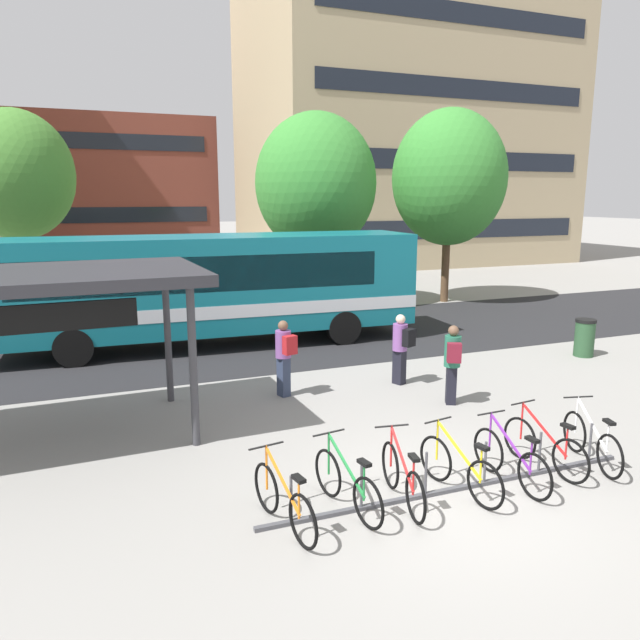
% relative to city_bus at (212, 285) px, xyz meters
% --- Properties ---
extents(ground, '(200.00, 200.00, 0.00)m').
position_rel_city_bus_xyz_m(ground, '(1.24, -10.47, -1.78)').
color(ground, gray).
extents(bus_lane_asphalt, '(80.00, 7.20, 0.01)m').
position_rel_city_bus_xyz_m(bus_lane_asphalt, '(1.24, 0.00, -1.77)').
color(bus_lane_asphalt, '#232326').
rests_on(bus_lane_asphalt, ground).
extents(city_bus, '(12.13, 3.16, 3.20)m').
position_rel_city_bus_xyz_m(city_bus, '(0.00, 0.00, 0.00)').
color(city_bus, '#0F6070').
rests_on(city_bus, ground).
extents(bike_rack, '(6.16, 0.13, 0.70)m').
position_rel_city_bus_xyz_m(bike_rack, '(1.42, -10.29, -1.69)').
color(bike_rack, '#47474C').
rests_on(bike_rack, ground).
extents(parked_bicycle_orange_0, '(0.52, 1.71, 0.99)m').
position_rel_city_bus_xyz_m(parked_bicycle_orange_0, '(-1.27, -10.33, -1.39)').
color(parked_bicycle_orange_0, black).
rests_on(parked_bicycle_orange_0, ground).
extents(parked_bicycle_green_1, '(0.52, 1.71, 0.99)m').
position_rel_city_bus_xyz_m(parked_bicycle_green_1, '(-0.32, -10.22, -1.39)').
color(parked_bicycle_green_1, black).
rests_on(parked_bicycle_green_1, ground).
extents(parked_bicycle_red_2, '(0.52, 1.71, 0.99)m').
position_rel_city_bus_xyz_m(parked_bicycle_red_2, '(0.50, -10.32, -1.39)').
color(parked_bicycle_red_2, black).
rests_on(parked_bicycle_red_2, ground).
extents(parked_bicycle_yellow_3, '(0.52, 1.71, 0.99)m').
position_rel_city_bus_xyz_m(parked_bicycle_yellow_3, '(1.42, -10.37, -1.39)').
color(parked_bicycle_yellow_3, black).
rests_on(parked_bicycle_yellow_3, ground).
extents(parked_bicycle_purple_4, '(0.52, 1.72, 0.99)m').
position_rel_city_bus_xyz_m(parked_bicycle_purple_4, '(2.30, -10.42, -1.39)').
color(parked_bicycle_purple_4, black).
rests_on(parked_bicycle_purple_4, ground).
extents(parked_bicycle_red_5, '(0.52, 1.72, 0.99)m').
position_rel_city_bus_xyz_m(parked_bicycle_red_5, '(3.13, -10.21, -1.39)').
color(parked_bicycle_red_5, black).
rests_on(parked_bicycle_red_5, ground).
extents(parked_bicycle_white_6, '(0.62, 1.68, 0.99)m').
position_rel_city_bus_xyz_m(parked_bicycle_white_6, '(4.00, -10.32, -1.39)').
color(parked_bicycle_white_6, black).
rests_on(parked_bicycle_white_6, ground).
extents(transit_shelter, '(5.85, 3.52, 3.04)m').
position_rel_city_bus_xyz_m(transit_shelter, '(-4.35, -5.99, 1.07)').
color(transit_shelter, '#38383D').
rests_on(transit_shelter, ground).
extents(commuter_red_pack_0, '(0.43, 0.58, 1.69)m').
position_rel_city_bus_xyz_m(commuter_red_pack_0, '(0.45, -5.22, -0.80)').
color(commuter_red_pack_0, '#2D3851').
rests_on(commuter_red_pack_0, ground).
extents(commuter_black_pack_1, '(0.48, 0.60, 1.65)m').
position_rel_city_bus_xyz_m(commuter_black_pack_1, '(3.23, -5.39, -0.83)').
color(commuter_black_pack_1, black).
rests_on(commuter_black_pack_1, ground).
extents(commuter_maroon_pack_2, '(0.51, 0.60, 1.69)m').
position_rel_city_bus_xyz_m(commuter_maroon_pack_2, '(3.54, -7.00, -0.81)').
color(commuter_maroon_pack_2, black).
rests_on(commuter_maroon_pack_2, ground).
extents(trash_bin, '(0.55, 0.55, 1.03)m').
position_rel_city_bus_xyz_m(trash_bin, '(9.15, -5.03, -1.26)').
color(trash_bin, '#284C2D').
rests_on(trash_bin, ground).
extents(street_tree_0, '(3.90, 3.90, 7.26)m').
position_rel_city_bus_xyz_m(street_tree_0, '(-5.35, 6.47, 3.25)').
color(street_tree_0, brown).
rests_on(street_tree_0, ground).
extents(street_tree_1, '(4.64, 4.64, 7.46)m').
position_rel_city_bus_xyz_m(street_tree_1, '(5.11, 4.79, 3.01)').
color(street_tree_1, brown).
rests_on(street_tree_1, ground).
extents(street_tree_2, '(4.58, 4.58, 7.76)m').
position_rel_city_bus_xyz_m(street_tree_2, '(10.53, 3.93, 3.26)').
color(street_tree_2, brown).
rests_on(street_tree_2, ground).
extents(building_right_wing, '(20.21, 12.88, 19.97)m').
position_rel_city_bus_xyz_m(building_right_wing, '(17.42, 20.07, 8.21)').
color(building_right_wing, tan).
rests_on(building_right_wing, ground).
extents(building_centre_block, '(16.08, 10.54, 10.11)m').
position_rel_city_bus_xyz_m(building_centre_block, '(-1.43, 33.95, 3.28)').
color(building_centre_block, brown).
rests_on(building_centre_block, ground).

